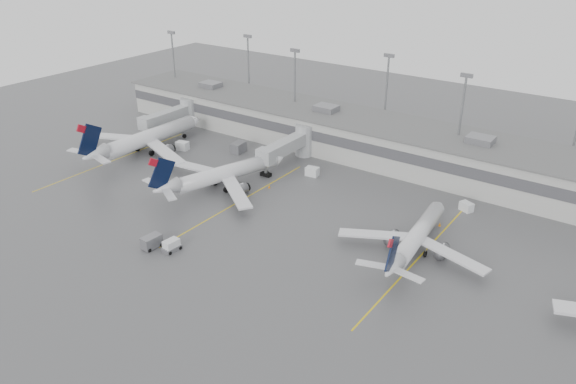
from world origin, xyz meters
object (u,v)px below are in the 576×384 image
Objects in this scene: jet_mid_left at (222,174)px; baggage_tug at (172,246)px; jet_mid_right at (416,237)px; jet_far_left at (145,138)px.

jet_mid_left is 9.82× the size of baggage_tug.
jet_mid_right is at bearing 16.50° from jet_mid_left.
jet_far_left is 11.33× the size of baggage_tug.
jet_mid_left is at bearing 174.24° from jet_mid_right.
jet_far_left is 26.58m from jet_mid_left.
baggage_tug is (34.93, -26.15, -2.71)m from jet_far_left.
baggage_tug is at bearing -51.42° from jet_mid_left.
jet_far_left is 43.71m from baggage_tug.
jet_mid_left is (26.25, -4.16, -0.37)m from jet_far_left.
jet_mid_right is 38.18m from baggage_tug.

